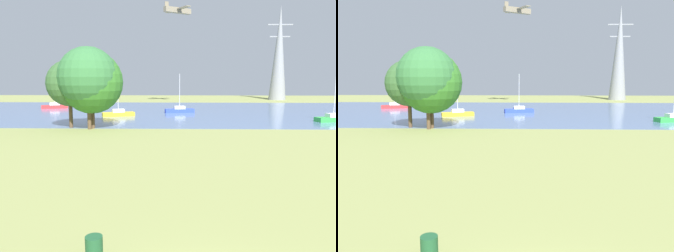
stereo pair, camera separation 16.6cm
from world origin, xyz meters
TOP-DOWN VIEW (x-y plane):
  - ground_plane at (0.00, 22.00)m, footprint 160.00×160.00m
  - litter_bin at (-3.48, 2.60)m, footprint 0.56×0.56m
  - water_surface at (0.00, 50.00)m, footprint 140.00×40.00m
  - sailboat_green at (19.82, 36.95)m, footprint 5.02×2.59m
  - sailboat_blue at (-0.56, 47.73)m, footprint 4.99×2.33m
  - sailboat_yellow at (-9.81, 42.08)m, footprint 5.02×3.05m
  - sailboat_red at (-24.22, 54.70)m, footprint 5.03×2.97m
  - tree_east_far at (-13.28, 30.60)m, footprint 5.31×5.31m
  - tree_west_far at (-10.83, 29.51)m, footprint 6.73×6.73m
  - tree_east_near at (-10.60, 30.18)m, footprint 7.13×7.13m
  - electricity_pylon at (25.33, 81.04)m, footprint 6.40×4.40m
  - light_aircraft at (-1.04, 66.46)m, footprint 5.97×7.65m

SIDE VIEW (x-z plane):
  - ground_plane at x=0.00m, z-range 0.00..0.00m
  - water_surface at x=0.00m, z-range 0.00..0.02m
  - litter_bin at x=-3.48m, z-range 0.00..0.80m
  - sailboat_green at x=19.82m, z-range -2.51..3.41m
  - sailboat_blue at x=-0.56m, z-range -2.74..3.65m
  - sailboat_yellow at x=-9.81m, z-range -3.30..4.24m
  - sailboat_red at x=-24.22m, z-range -3.52..4.48m
  - tree_east_far at x=-13.28m, z-range 1.24..9.06m
  - tree_east_near at x=-10.60m, z-range 0.86..9.72m
  - tree_west_far at x=-10.83m, z-range 1.25..10.48m
  - electricity_pylon at x=25.33m, z-range 0.01..24.08m
  - light_aircraft at x=-1.04m, z-range 19.08..21.18m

